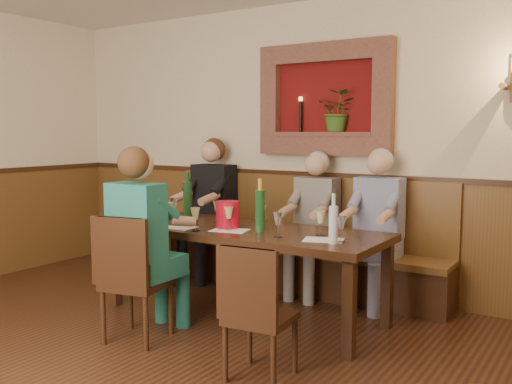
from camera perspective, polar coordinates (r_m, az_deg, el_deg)
room_shell at (r=3.32m, az=-19.96°, el=11.61°), size 6.04×6.04×2.82m
wainscoting at (r=3.44m, az=-19.16°, el=-10.47°), size 6.02×6.02×1.15m
wall_niche at (r=5.51m, az=7.21°, el=8.74°), size 1.36×0.30×1.06m
dining_table at (r=4.75m, az=-1.34°, el=-4.48°), size 2.40×0.90×0.75m
bench at (r=5.61m, az=4.10°, el=-6.47°), size 3.00×0.45×1.11m
chair_near_left at (r=4.39m, az=-11.91°, el=-10.90°), size 0.50×0.50×0.95m
chair_near_right at (r=3.68m, az=0.36°, el=-14.56°), size 0.42×0.42×0.86m
person_bench_left at (r=6.01m, az=-4.77°, el=-2.86°), size 0.44×0.54×1.48m
person_bench_mid at (r=5.38m, az=5.66°, el=-4.51°), size 0.39×0.48×1.36m
person_bench_right at (r=5.13m, az=11.79°, el=-4.94°), size 0.41×0.50×1.40m
person_chair_front at (r=4.39m, az=-10.94°, el=-6.52°), size 0.43×0.52×1.44m
spittoon_bucket at (r=4.72m, az=-2.86°, el=-2.27°), size 0.23×0.23×0.22m
wine_bottle_green_a at (r=4.54m, az=0.41°, el=-1.78°), size 0.09×0.09×0.42m
wine_bottle_green_b at (r=5.17m, az=-6.84°, el=-0.79°), size 0.09×0.09×0.43m
water_bottle at (r=4.10m, az=7.74°, el=-3.13°), size 0.08×0.08×0.36m
tasting_sheet_a at (r=5.07m, az=-9.53°, el=-3.02°), size 0.31×0.24×0.00m
tasting_sheet_b at (r=4.62m, az=-2.64°, el=-3.84°), size 0.33×0.27×0.00m
tasting_sheet_c at (r=4.24m, az=6.77°, el=-4.78°), size 0.34×0.29×0.00m
tasting_sheet_d at (r=4.80m, az=-7.82°, el=-3.51°), size 0.30×0.22×0.00m
wine_glass_0 at (r=5.23m, az=-11.26°, el=-1.74°), size 0.08×0.08×0.19m
wine_glass_1 at (r=5.25m, az=-8.21°, el=-1.65°), size 0.08×0.08×0.19m
wine_glass_2 at (r=4.95m, az=-8.67°, el=-2.13°), size 0.08×0.08×0.19m
wine_glass_3 at (r=5.04m, az=-3.90°, el=-1.92°), size 0.08×0.08×0.19m
wine_glass_4 at (r=4.61m, az=-2.73°, el=-2.67°), size 0.08×0.08×0.19m
wine_glass_5 at (r=4.72m, az=0.59°, el=-2.45°), size 0.08×0.08×0.19m
wine_glass_6 at (r=4.30m, az=2.22°, el=-3.31°), size 0.08×0.08×0.19m
wine_glass_7 at (r=4.40m, az=6.46°, el=-3.12°), size 0.08×0.08×0.19m
wine_glass_8 at (r=4.15m, az=8.48°, el=-3.70°), size 0.08×0.08×0.19m
wine_glass_9 at (r=4.59m, az=-6.09°, el=-2.74°), size 0.08×0.08×0.19m
wine_glass_10 at (r=5.39m, az=-10.07°, el=-1.48°), size 0.08×0.08×0.19m
wine_glass_11 at (r=5.06m, az=-10.62°, el=-1.99°), size 0.08×0.08×0.19m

